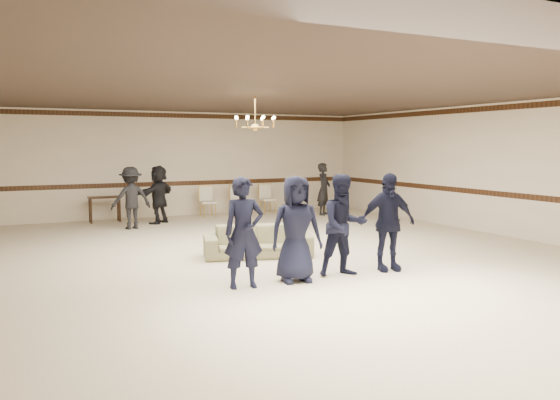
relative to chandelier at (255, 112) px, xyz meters
The scene contains 16 objects.
room 1.62m from the chandelier, 90.00° to the right, with size 12.01×14.01×3.21m.
chair_rail 6.27m from the chandelier, 90.00° to the left, with size 12.00×0.02×0.14m, color #361E10.
crown_molding 5.99m from the chandelier, 90.00° to the left, with size 12.00×0.02×0.14m, color #361E10.
chandelier is the anchor object (origin of this frame).
boy_a 3.93m from the chandelier, 116.62° to the right, with size 0.62×0.41×1.71m, color black.
boy_b 3.68m from the chandelier, 101.48° to the right, with size 0.83×0.54×1.71m, color black.
boy_c 3.64m from the chandelier, 84.57° to the right, with size 0.83×0.65×1.71m, color black.
boy_d 3.82m from the chandelier, 68.53° to the right, with size 1.00×0.42×1.71m, color black.
settee 2.76m from the chandelier, 111.22° to the right, with size 2.09×0.82×0.61m, color #817E56.
adult_left 4.74m from the chandelier, 115.75° to the left, with size 1.05×0.60×1.62m, color black.
adult_mid 5.08m from the chandelier, 101.86° to the left, with size 1.51×0.48×1.62m, color black.
adult_right 6.21m from the chandelier, 45.00° to the left, with size 0.59×0.39×1.62m, color black.
banquet_chair_left 5.84m from the chandelier, 82.21° to the left, with size 0.45×0.45×0.93m, color beige, non-canonical shape.
banquet_chair_mid 6.04m from the chandelier, 71.90° to the left, with size 0.45×0.45×0.93m, color beige, non-canonical shape.
banquet_chair_right 6.40m from the chandelier, 62.67° to the left, with size 0.45×0.45×0.93m, color beige, non-canonical shape.
console_table 6.43m from the chandelier, 112.64° to the left, with size 0.88×0.37×0.74m, color #311B10.
Camera 1 is at (-4.71, -9.79, 2.19)m, focal length 35.70 mm.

